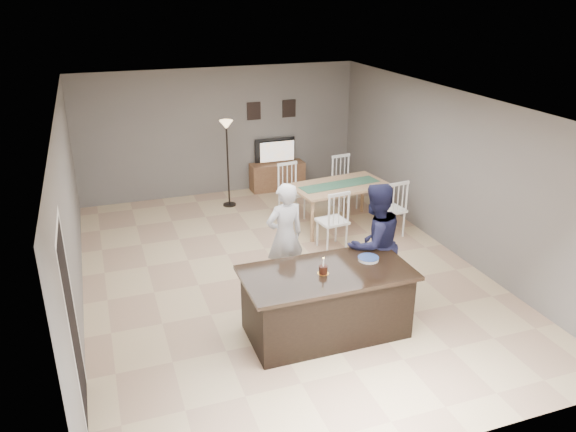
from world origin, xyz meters
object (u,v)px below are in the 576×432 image
object	(u,v)px
tv_console	(277,176)
plate_stack	(368,259)
dining_table	(340,192)
woman	(285,236)
kitchen_island	(326,302)
floor_lamp	(227,140)
television	(276,151)
birthday_cake	(323,270)
man	(374,244)

from	to	relation	value
tv_console	plate_stack	xyz separation A→B (m)	(-0.57, -5.47, 0.62)
dining_table	woman	bearing A→B (deg)	-139.90
kitchen_island	floor_lamp	world-z (taller)	floor_lamp
television	birthday_cake	size ratio (longest dim) A/B	4.04
birthday_cake	woman	bearing A→B (deg)	90.80
man	floor_lamp	xyz separation A→B (m)	(-1.01, 4.38, 0.50)
kitchen_island	television	world-z (taller)	television
television	woman	xyz separation A→B (m)	(-1.29, -4.29, -0.04)
tv_console	dining_table	bearing A→B (deg)	-79.90
tv_console	plate_stack	bearing A→B (deg)	-95.95
kitchen_island	television	size ratio (longest dim) A/B	2.35
kitchen_island	tv_console	world-z (taller)	kitchen_island
kitchen_island	woman	xyz separation A→B (m)	(-0.09, 1.35, 0.37)
tv_console	birthday_cake	xyz separation A→B (m)	(-1.27, -5.61, 0.65)
tv_console	plate_stack	size ratio (longest dim) A/B	4.37
birthday_cake	dining_table	distance (m)	3.65
kitchen_island	plate_stack	world-z (taller)	plate_stack
man	birthday_cake	world-z (taller)	man
birthday_cake	dining_table	bearing A→B (deg)	62.26
woman	plate_stack	distance (m)	1.44
plate_stack	floor_lamp	bearing A→B (deg)	98.19
woman	floor_lamp	distance (m)	3.63
television	birthday_cake	xyz separation A→B (m)	(-1.27, -5.68, 0.09)
woman	dining_table	size ratio (longest dim) A/B	0.76
woman	dining_table	xyz separation A→B (m)	(1.72, 1.84, -0.14)
kitchen_island	plate_stack	xyz separation A→B (m)	(0.63, 0.10, 0.47)
plate_stack	floor_lamp	xyz separation A→B (m)	(-0.69, 4.83, 0.46)
television	floor_lamp	xyz separation A→B (m)	(-1.26, -0.71, 0.52)
television	floor_lamp	bearing A→B (deg)	29.25
dining_table	floor_lamp	xyz separation A→B (m)	(-1.69, 1.75, 0.70)
television	woman	distance (m)	4.48
kitchen_island	woman	bearing A→B (deg)	93.87
man	birthday_cake	xyz separation A→B (m)	(-1.02, -0.59, 0.07)
kitchen_island	plate_stack	size ratio (longest dim) A/B	7.83
birthday_cake	dining_table	world-z (taller)	birthday_cake
kitchen_island	floor_lamp	bearing A→B (deg)	90.75
plate_stack	dining_table	xyz separation A→B (m)	(0.99, 3.08, -0.24)
kitchen_island	birthday_cake	xyz separation A→B (m)	(-0.07, -0.04, 0.50)
television	kitchen_island	bearing A→B (deg)	77.99
plate_stack	dining_table	distance (m)	3.25
tv_console	dining_table	xyz separation A→B (m)	(0.42, -2.38, 0.38)
tv_console	man	distance (m)	5.06
dining_table	floor_lamp	world-z (taller)	floor_lamp
man	dining_table	xyz separation A→B (m)	(0.67, 2.64, -0.20)
television	birthday_cake	world-z (taller)	same
plate_stack	tv_console	bearing A→B (deg)	84.05
dining_table	television	bearing A→B (deg)	92.98
birthday_cake	floor_lamp	distance (m)	4.99
tv_console	birthday_cake	bearing A→B (deg)	-102.77
man	plate_stack	bearing A→B (deg)	42.65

